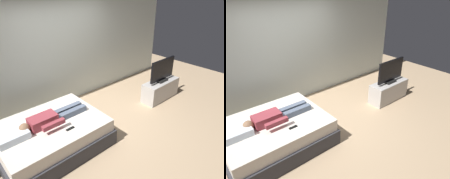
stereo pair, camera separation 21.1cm
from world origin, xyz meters
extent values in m
plane|color=tan|center=(0.00, 0.00, 0.00)|extent=(10.00, 10.00, 0.00)
cube|color=silver|center=(0.40, 1.61, 1.40)|extent=(6.40, 0.10, 2.80)
cube|color=#333338|center=(-1.07, 0.23, 0.15)|extent=(1.92, 1.49, 0.30)
cube|color=silver|center=(-1.07, 0.23, 0.42)|extent=(1.84, 1.41, 0.24)
cube|color=white|center=(-1.71, 0.23, 0.60)|extent=(0.48, 0.34, 0.12)
cube|color=#993842|center=(-1.17, 0.26, 0.63)|extent=(0.48, 0.28, 0.18)
sphere|color=#936B4C|center=(-1.50, 0.26, 0.63)|extent=(0.18, 0.18, 0.18)
cube|color=slate|center=(-0.63, 0.18, 0.60)|extent=(0.60, 0.11, 0.11)
cube|color=slate|center=(-0.63, 0.34, 0.60)|extent=(0.60, 0.11, 0.11)
cube|color=#993842|center=(-1.11, -0.02, 0.67)|extent=(0.40, 0.08, 0.08)
cube|color=black|center=(-0.89, -0.16, 0.55)|extent=(0.15, 0.04, 0.02)
cube|color=#B7B2AD|center=(1.97, 0.00, 0.25)|extent=(1.10, 0.40, 0.50)
cube|color=black|center=(1.97, 0.00, 0.53)|extent=(0.32, 0.20, 0.05)
cube|color=black|center=(1.97, 0.00, 0.82)|extent=(0.88, 0.05, 0.54)
camera|label=1|loc=(-2.34, -2.79, 2.79)|focal=33.89mm
camera|label=2|loc=(-2.18, -2.93, 2.79)|focal=33.89mm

